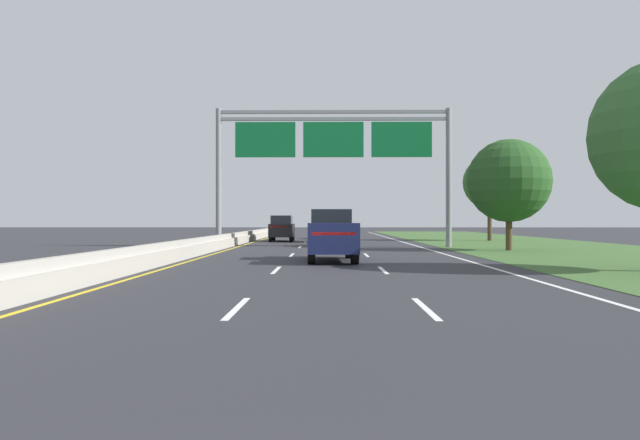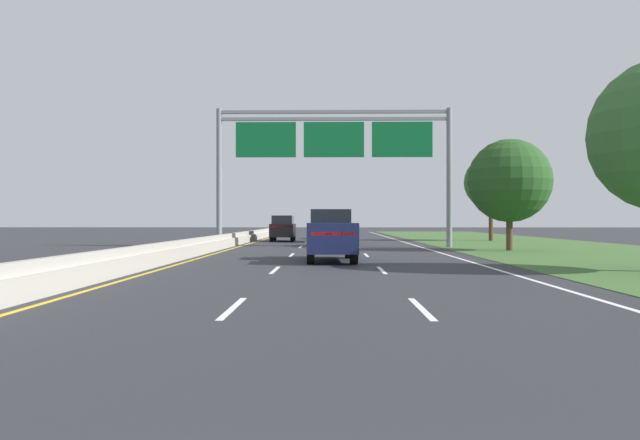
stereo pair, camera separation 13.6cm
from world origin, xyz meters
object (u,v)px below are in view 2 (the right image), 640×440
object	(u,v)px
overhead_sign_gantry	(334,148)
pickup_truck_navy	(331,236)
car_darkgreen_centre_lane_suv	(330,228)
car_gold_centre_lane_sedan	(331,230)
roadside_tree_mid	(509,181)
car_silver_centre_lane_sedan	(330,234)
car_black_left_lane_suv	(283,228)
roadside_tree_far	(491,182)

from	to	relation	value
overhead_sign_gantry	pickup_truck_navy	bearing A→B (deg)	-90.91
car_darkgreen_centre_lane_suv	car_gold_centre_lane_sedan	world-z (taller)	car_darkgreen_centre_lane_suv
roadside_tree_mid	car_darkgreen_centre_lane_suv	bearing A→B (deg)	127.37
overhead_sign_gantry	roadside_tree_mid	size ratio (longest dim) A/B	2.38
overhead_sign_gantry	car_gold_centre_lane_sedan	size ratio (longest dim) A/B	3.42
car_silver_centre_lane_sedan	car_gold_centre_lane_sedan	bearing A→B (deg)	0.14
pickup_truck_navy	car_black_left_lane_suv	distance (m)	24.18
car_silver_centre_lane_sedan	roadside_tree_mid	size ratio (longest dim) A/B	0.70
pickup_truck_navy	car_gold_centre_lane_sedan	size ratio (longest dim) A/B	1.24
car_darkgreen_centre_lane_suv	car_gold_centre_lane_sedan	size ratio (longest dim) A/B	1.08
car_silver_centre_lane_sedan	car_darkgreen_centre_lane_suv	size ratio (longest dim) A/B	0.93
pickup_truck_navy	roadside_tree_mid	bearing A→B (deg)	-50.99
roadside_tree_mid	roadside_tree_far	distance (m)	16.53
overhead_sign_gantry	car_darkgreen_centre_lane_suv	bearing A→B (deg)	91.54
pickup_truck_navy	car_gold_centre_lane_sedan	bearing A→B (deg)	-1.69
car_gold_centre_lane_sedan	roadside_tree_mid	distance (m)	24.47
car_black_left_lane_suv	roadside_tree_mid	xyz separation A→B (m)	(14.04, -15.18, 2.87)
overhead_sign_gantry	car_silver_centre_lane_sedan	world-z (taller)	overhead_sign_gantry
overhead_sign_gantry	car_gold_centre_lane_sedan	bearing A→B (deg)	90.46
car_black_left_lane_suv	car_darkgreen_centre_lane_suv	xyz separation A→B (m)	(3.87, -1.86, 0.00)
pickup_truck_navy	roadside_tree_far	size ratio (longest dim) A/B	0.77
car_silver_centre_lane_sedan	roadside_tree_far	size ratio (longest dim) A/B	0.62
roadside_tree_far	overhead_sign_gantry	bearing A→B (deg)	-137.50
overhead_sign_gantry	roadside_tree_far	distance (m)	17.95
car_silver_centre_lane_sedan	roadside_tree_mid	bearing A→B (deg)	-118.95
overhead_sign_gantry	car_silver_centre_lane_sedan	distance (m)	5.79
overhead_sign_gantry	pickup_truck_navy	world-z (taller)	overhead_sign_gantry
car_black_left_lane_suv	car_gold_centre_lane_sedan	distance (m)	7.97
roadside_tree_far	car_darkgreen_centre_lane_suv	bearing A→B (deg)	-167.99
overhead_sign_gantry	car_darkgreen_centre_lane_suv	distance (m)	10.63
overhead_sign_gantry	roadside_tree_far	xyz separation A→B (m)	(13.19, 12.08, -1.48)
car_black_left_lane_suv	roadside_tree_far	bearing A→B (deg)	-87.30
car_silver_centre_lane_sedan	roadside_tree_mid	xyz separation A→B (m)	(10.16, -5.73, 3.15)
car_silver_centre_lane_sedan	roadside_tree_far	xyz separation A→B (m)	(13.42, 10.45, 4.07)
car_silver_centre_lane_sedan	overhead_sign_gantry	bearing A→B (deg)	-171.23
car_darkgreen_centre_lane_suv	roadside_tree_far	bearing A→B (deg)	-79.15
roadside_tree_far	roadside_tree_mid	bearing A→B (deg)	-101.41
car_gold_centre_lane_sedan	car_black_left_lane_suv	bearing A→B (deg)	150.28
car_darkgreen_centre_lane_suv	roadside_tree_far	world-z (taller)	roadside_tree_far
car_black_left_lane_suv	roadside_tree_mid	distance (m)	20.88
overhead_sign_gantry	car_silver_centre_lane_sedan	xyz separation A→B (m)	(-0.24, 1.64, -5.55)
roadside_tree_mid	roadside_tree_far	size ratio (longest dim) A/B	0.89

